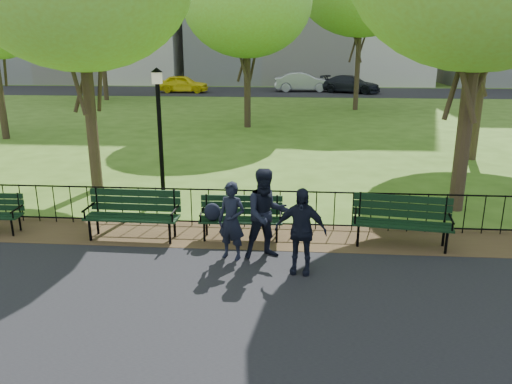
# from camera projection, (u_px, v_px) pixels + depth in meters

# --- Properties ---
(ground) EXTENTS (120.00, 120.00, 0.00)m
(ground) POSITION_uv_depth(u_px,v_px,m) (244.00, 266.00, 9.36)
(ground) COLOR #3B5D18
(asphalt_path) EXTENTS (60.00, 9.20, 0.01)m
(asphalt_path) POSITION_uv_depth(u_px,v_px,m) (216.00, 383.00, 6.11)
(asphalt_path) COLOR black
(asphalt_path) RESTS_ON ground
(dirt_strip) EXTENTS (60.00, 1.60, 0.01)m
(dirt_strip) POSITION_uv_depth(u_px,v_px,m) (251.00, 235.00, 10.79)
(dirt_strip) COLOR #3E2F19
(dirt_strip) RESTS_ON ground
(far_street) EXTENTS (70.00, 9.00, 0.01)m
(far_street) POSITION_uv_depth(u_px,v_px,m) (286.00, 92.00, 42.79)
(far_street) COLOR black
(far_street) RESTS_ON ground
(iron_fence) EXTENTS (24.06, 0.06, 1.00)m
(iron_fence) POSITION_uv_depth(u_px,v_px,m) (253.00, 207.00, 11.12)
(iron_fence) COLOR black
(iron_fence) RESTS_ON ground
(park_bench_main) EXTENTS (1.76, 0.60, 0.99)m
(park_bench_main) POSITION_uv_depth(u_px,v_px,m) (232.00, 212.00, 10.47)
(park_bench_main) COLOR black
(park_bench_main) RESTS_ON ground
(park_bench_left_a) EXTENTS (1.98, 0.65, 1.12)m
(park_bench_left_a) POSITION_uv_depth(u_px,v_px,m) (133.00, 209.00, 10.54)
(park_bench_left_a) COLOR black
(park_bench_left_a) RESTS_ON ground
(park_bench_right_a) EXTENTS (2.02, 0.87, 1.11)m
(park_bench_right_a) POSITION_uv_depth(u_px,v_px,m) (402.00, 216.00, 10.14)
(park_bench_right_a) COLOR black
(park_bench_right_a) RESTS_ON ground
(lamppost) EXTENTS (0.31, 0.31, 3.43)m
(lamppost) POSITION_uv_depth(u_px,v_px,m) (160.00, 130.00, 12.74)
(lamppost) COLOR black
(lamppost) RESTS_ON ground
(tree_far_c) EXTENTS (6.07, 6.07, 8.47)m
(tree_far_c) POSITION_uv_depth(u_px,v_px,m) (247.00, 1.00, 23.15)
(tree_far_c) COLOR #2D2116
(tree_far_c) RESTS_ON ground
(person_left) EXTENTS (0.64, 0.53, 1.52)m
(person_left) POSITION_uv_depth(u_px,v_px,m) (232.00, 221.00, 9.46)
(person_left) COLOR black
(person_left) RESTS_ON asphalt_path
(person_mid) EXTENTS (0.96, 0.71, 1.76)m
(person_mid) POSITION_uv_depth(u_px,v_px,m) (266.00, 214.00, 9.47)
(person_mid) COLOR black
(person_mid) RESTS_ON asphalt_path
(person_right) EXTENTS (0.98, 0.52, 1.59)m
(person_right) POSITION_uv_depth(u_px,v_px,m) (301.00, 231.00, 8.85)
(person_right) COLOR black
(person_right) RESTS_ON asphalt_path
(taxi) EXTENTS (4.31, 1.82, 1.45)m
(taxi) POSITION_uv_depth(u_px,v_px,m) (183.00, 84.00, 41.98)
(taxi) COLOR yellow
(taxi) RESTS_ON far_street
(sedan_silver) EXTENTS (4.98, 1.99, 1.61)m
(sedan_silver) POSITION_uv_depth(u_px,v_px,m) (303.00, 82.00, 42.84)
(sedan_silver) COLOR #ACAFB4
(sedan_silver) RESTS_ON far_street
(sedan_dark) EXTENTS (5.30, 3.86, 1.43)m
(sedan_dark) POSITION_uv_depth(u_px,v_px,m) (351.00, 84.00, 41.71)
(sedan_dark) COLOR black
(sedan_dark) RESTS_ON far_street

